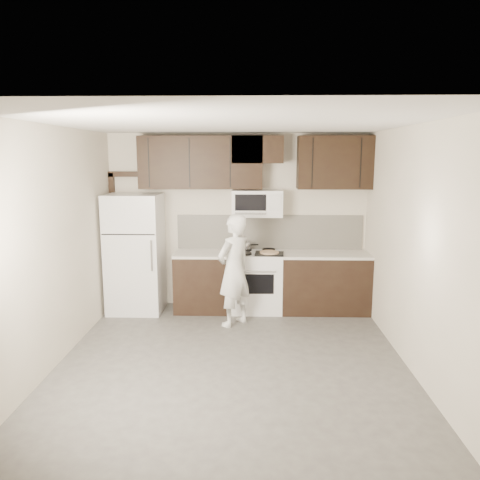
{
  "coord_description": "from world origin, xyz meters",
  "views": [
    {
      "loc": [
        0.23,
        -5.02,
        2.36
      ],
      "look_at": [
        0.07,
        0.9,
        1.29
      ],
      "focal_mm": 35.0,
      "sensor_mm": 36.0,
      "label": 1
    }
  ],
  "objects_px": {
    "stove": "(257,281)",
    "microwave": "(257,203)",
    "person": "(234,270)",
    "refrigerator": "(135,253)"
  },
  "relations": [
    {
      "from": "microwave",
      "to": "person",
      "type": "height_order",
      "value": "microwave"
    },
    {
      "from": "stove",
      "to": "person",
      "type": "xyz_separation_m",
      "value": [
        -0.32,
        -0.64,
        0.33
      ]
    },
    {
      "from": "stove",
      "to": "microwave",
      "type": "distance_m",
      "value": 1.2
    },
    {
      "from": "refrigerator",
      "to": "stove",
      "type": "bearing_deg",
      "value": 1.51
    },
    {
      "from": "refrigerator",
      "to": "person",
      "type": "relative_size",
      "value": 1.14
    },
    {
      "from": "stove",
      "to": "person",
      "type": "height_order",
      "value": "person"
    },
    {
      "from": "stove",
      "to": "person",
      "type": "distance_m",
      "value": 0.79
    },
    {
      "from": "stove",
      "to": "person",
      "type": "bearing_deg",
      "value": -116.72
    },
    {
      "from": "person",
      "to": "stove",
      "type": "bearing_deg",
      "value": -164.41
    },
    {
      "from": "microwave",
      "to": "refrigerator",
      "type": "xyz_separation_m",
      "value": [
        -1.85,
        -0.17,
        -0.75
      ]
    }
  ]
}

